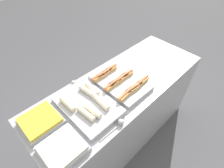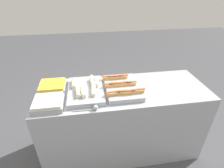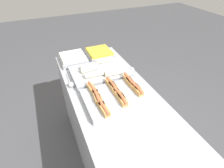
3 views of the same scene
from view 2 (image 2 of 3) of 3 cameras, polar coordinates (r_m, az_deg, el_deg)
The scene contains 8 objects.
ground_plane at distance 2.54m, azimuth 2.95°, elevation -19.53°, with size 12.00×12.00×0.00m, color #4C4C51.
counter at distance 2.20m, azimuth 3.28°, elevation -11.89°, with size 1.87×0.68×0.92m.
tray_hotdogs at distance 1.89m, azimuth 3.11°, elevation -0.84°, with size 0.40×0.52×0.10m.
tray_wraps at distance 1.86m, azimuth -8.56°, elevation -1.92°, with size 0.36×0.54×0.09m.
tray_side_front at distance 1.76m, azimuth -20.10°, elevation -5.85°, with size 0.28×0.27×0.07m.
tray_side_back at distance 2.00m, azimuth -18.85°, elevation -0.77°, with size 0.28×0.27×0.07m.
serving_spoon_near at distance 1.62m, azimuth -5.95°, elevation -7.79°, with size 0.24×0.05×0.05m.
serving_spoon_far at distance 2.13m, azimuth -7.15°, elevation 2.32°, with size 0.22×0.05×0.05m.
Camera 2 is at (-0.37, -1.57, 1.96)m, focal length 28.00 mm.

